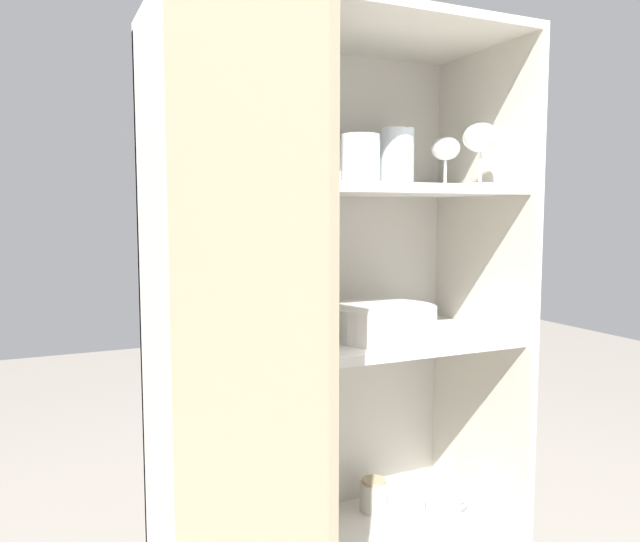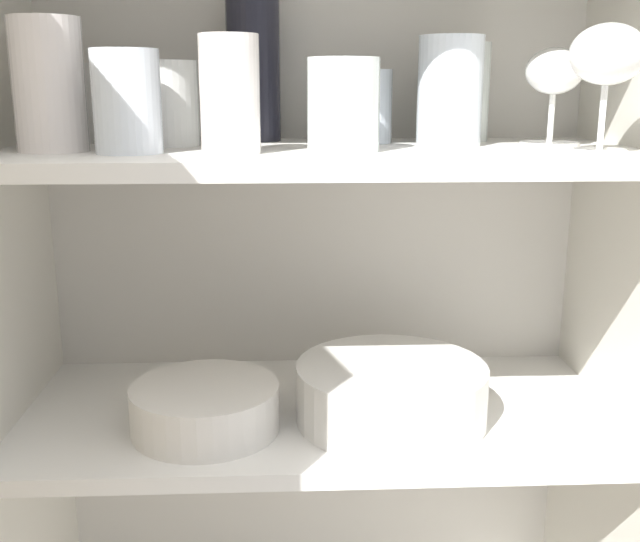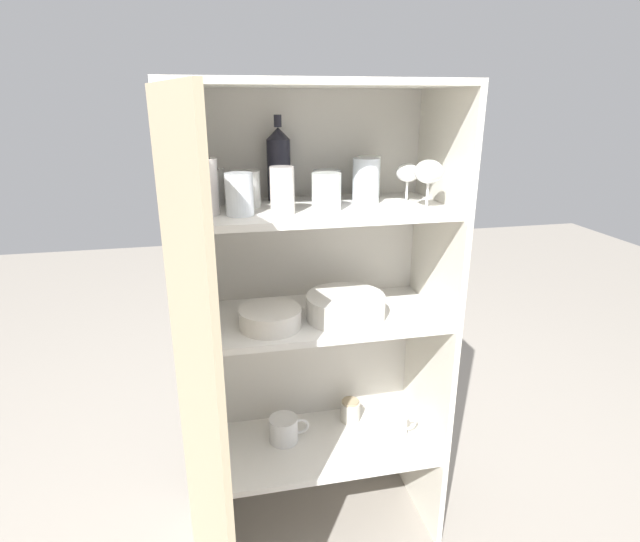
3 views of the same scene
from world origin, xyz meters
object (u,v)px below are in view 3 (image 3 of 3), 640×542
(plate_stack_white, at_px, (346,307))
(storage_jar, at_px, (350,410))
(wine_bottle, at_px, (279,164))
(coffee_mug_primary, at_px, (395,426))
(mixing_bowl_large, at_px, (270,317))

(plate_stack_white, xyz_separation_m, storage_jar, (0.06, 0.14, -0.47))
(wine_bottle, relative_size, plate_stack_white, 1.05)
(storage_jar, bearing_deg, plate_stack_white, -113.96)
(coffee_mug_primary, height_order, storage_jar, coffee_mug_primary)
(mixing_bowl_large, bearing_deg, coffee_mug_primary, 5.26)
(storage_jar, bearing_deg, coffee_mug_primary, -43.27)
(wine_bottle, xyz_separation_m, plate_stack_white, (0.17, -0.16, -0.41))
(plate_stack_white, bearing_deg, coffee_mug_primary, 6.46)
(wine_bottle, height_order, plate_stack_white, wine_bottle)
(plate_stack_white, distance_m, storage_jar, 0.49)
(plate_stack_white, bearing_deg, storage_jar, 66.04)
(coffee_mug_primary, bearing_deg, plate_stack_white, -173.54)
(mixing_bowl_large, distance_m, storage_jar, 0.57)
(coffee_mug_primary, xyz_separation_m, storage_jar, (-0.13, 0.12, -0.00))
(mixing_bowl_large, bearing_deg, wine_bottle, 71.79)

